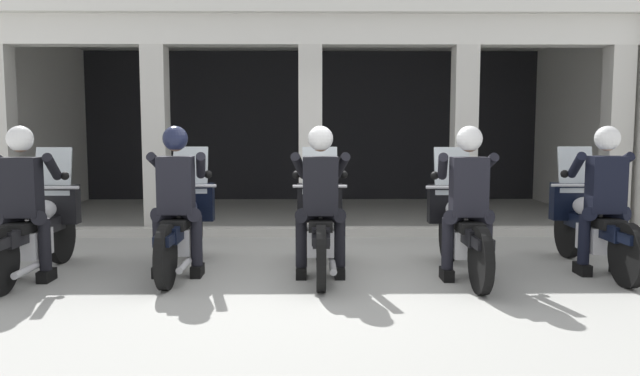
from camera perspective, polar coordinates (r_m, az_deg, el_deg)
ground_plane at (r=9.78m, az=-0.18°, el=-3.55°), size 80.00×80.00×0.00m
station_building at (r=11.67m, az=-0.84°, el=8.51°), size 10.42×4.78×3.39m
kerb_strip at (r=8.87m, az=-0.90°, el=-4.11°), size 9.92×0.24×0.12m
motorcycle_far_left at (r=7.13m, az=-24.92°, el=-3.45°), size 0.62×2.04×1.35m
police_officer_far_left at (r=6.82m, az=-26.06°, el=-0.18°), size 0.63×0.61×1.58m
motorcycle_left at (r=6.85m, az=-12.68°, el=-3.42°), size 0.62×2.04×1.35m
police_officer_left at (r=6.52m, az=-13.29°, el=0.00°), size 0.63×0.61×1.58m
motorcycle_center at (r=6.62m, az=0.03°, el=-3.58°), size 0.62×2.04×1.35m
police_officer_center at (r=6.29m, az=0.04°, el=-0.05°), size 0.63×0.61×1.58m
motorcycle_right at (r=6.70m, az=13.02°, el=-3.62°), size 0.62×2.04×1.35m
police_officer_right at (r=6.37m, az=13.70°, el=-0.14°), size 0.63×0.61×1.58m
motorcycle_far_right at (r=7.39m, az=24.03°, el=-3.11°), size 0.62×2.04×1.35m
police_officer_far_right at (r=7.09m, az=25.11°, el=0.06°), size 0.63×0.61×1.58m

